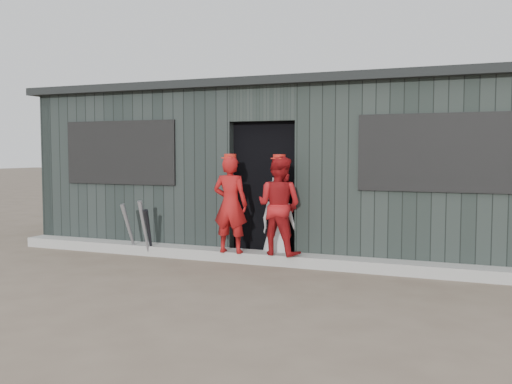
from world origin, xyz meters
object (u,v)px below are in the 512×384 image
at_px(bat_mid, 144,229).
at_px(player_red_left, 230,204).
at_px(bat_left, 129,229).
at_px(player_grey_back, 278,220).
at_px(dugout, 294,168).
at_px(bat_right, 149,233).
at_px(player_red_right, 279,206).

bearing_deg(bat_mid, player_red_left, 3.07).
distance_m(bat_left, player_grey_back, 2.28).
relative_size(player_grey_back, dugout, 0.14).
relative_size(bat_mid, player_grey_back, 0.74).
bearing_deg(bat_right, dugout, 48.81).
bearing_deg(player_grey_back, player_red_left, 47.95).
height_order(bat_mid, player_red_right, player_red_right).
relative_size(bat_left, player_red_left, 0.60).
bearing_deg(dugout, player_grey_back, -80.55).
xyz_separation_m(bat_right, player_red_left, (1.33, 0.02, 0.47)).
distance_m(player_red_right, player_grey_back, 0.40).
distance_m(bat_mid, bat_right, 0.10).
xyz_separation_m(bat_left, bat_right, (0.33, 0.02, -0.03)).
bearing_deg(bat_left, dugout, 43.78).
relative_size(player_red_right, player_grey_back, 1.16).
relative_size(bat_mid, bat_right, 1.15).
bearing_deg(player_red_right, player_red_left, 18.68).
bearing_deg(bat_right, player_grey_back, 12.49).
bearing_deg(player_grey_back, bat_left, 23.47).
bearing_deg(player_red_left, bat_left, -2.43).
distance_m(player_red_left, dugout, 1.95).
xyz_separation_m(bat_mid, player_red_left, (1.37, 0.07, 0.40)).
relative_size(bat_right, player_red_right, 0.56).
distance_m(bat_right, player_red_right, 2.07).
bearing_deg(bat_mid, bat_left, 172.18).
bearing_deg(player_grey_back, bat_mid, 26.26).
xyz_separation_m(player_grey_back, dugout, (-0.24, 1.46, 0.70)).
height_order(bat_left, bat_right, bat_left).
relative_size(player_red_right, dugout, 0.16).
distance_m(bat_left, dugout, 2.89).
distance_m(bat_left, player_red_right, 2.39).
bearing_deg(player_red_right, bat_left, 13.29).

